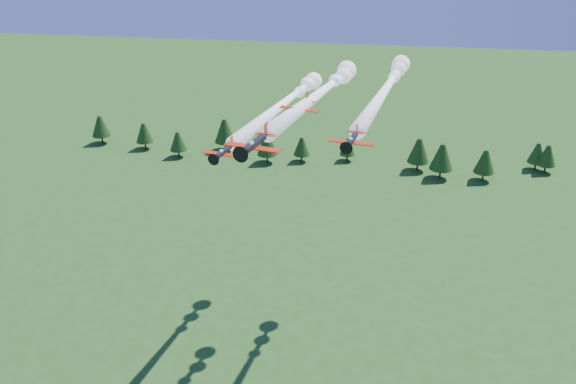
# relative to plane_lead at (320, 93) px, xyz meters

# --- Properties ---
(plane_lead) EXTENTS (16.37, 48.20, 3.70)m
(plane_lead) POSITION_rel_plane_lead_xyz_m (0.00, 0.00, 0.00)
(plane_lead) COLOR black
(plane_lead) RESTS_ON ground
(plane_left) EXTENTS (14.38, 50.02, 3.70)m
(plane_left) POSITION_rel_plane_lead_xyz_m (-7.97, 11.87, -5.60)
(plane_left) COLOR black
(plane_left) RESTS_ON ground
(plane_right) EXTENTS (12.84, 51.15, 3.70)m
(plane_right) POSITION_rel_plane_lead_xyz_m (11.37, 8.34, -0.92)
(plane_right) COLOR black
(plane_right) RESTS_ON ground
(plane_slot) EXTENTS (6.68, 7.39, 2.34)m
(plane_slot) POSITION_rel_plane_lead_xyz_m (-2.32, -9.34, 0.24)
(plane_slot) COLOR black
(plane_slot) RESTS_ON ground
(treeline) EXTENTS (181.09, 21.04, 11.56)m
(treeline) POSITION_rel_plane_lead_xyz_m (1.48, 92.60, -44.90)
(treeline) COLOR #382314
(treeline) RESTS_ON ground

